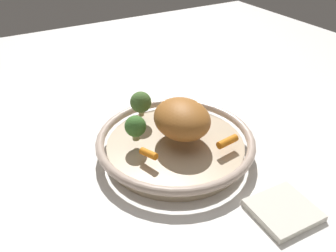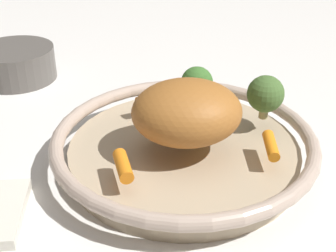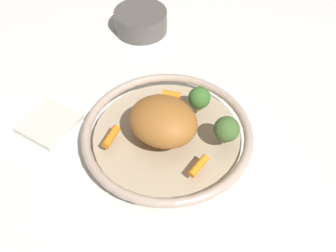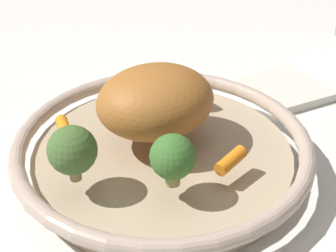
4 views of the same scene
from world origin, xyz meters
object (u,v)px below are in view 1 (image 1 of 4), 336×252
Objects in this scene: roast_chicken_piece at (182,119)px; broccoli_floret_edge at (135,127)px; dish_towel at (283,210)px; baby_carrot_right at (227,142)px; serving_bowl at (175,144)px; broccoli_floret_large at (141,102)px; baby_carrot_left at (175,107)px; baby_carrot_center at (149,154)px.

broccoli_floret_edge is (0.03, 0.10, -0.01)m from roast_chicken_piece.
roast_chicken_piece is at bearing 14.11° from dish_towel.
baby_carrot_right is 0.20m from broccoli_floret_edge.
broccoli_floret_large is (0.12, 0.03, 0.06)m from serving_bowl.
baby_carrot_left is (0.18, 0.02, -0.00)m from baby_carrot_right.
baby_carrot_center is at bearing 133.53° from baby_carrot_left.
baby_carrot_right is at bearing -173.50° from baby_carrot_left.
roast_chicken_piece is at bearing 36.84° from baby_carrot_right.
baby_carrot_left is at bearing -101.49° from broccoli_floret_large.
baby_carrot_left is (0.10, -0.06, 0.03)m from serving_bowl.
broccoli_floret_edge reaches higher than baby_carrot_center.
baby_carrot_center is 0.65× the size of broccoli_floret_large.
broccoli_floret_large is (0.12, 0.04, -0.00)m from roast_chicken_piece.
roast_chicken_piece is 0.11m from baby_carrot_center.
serving_bowl is 0.07m from roast_chicken_piece.
baby_carrot_left reaches higher than serving_bowl.
baby_carrot_left is at bearing 3.65° from dish_towel.
serving_bowl is 5.72× the size of broccoli_floret_large.
broccoli_floret_large is (0.02, 0.08, 0.03)m from baby_carrot_left.
baby_carrot_left is at bearing -30.08° from serving_bowl.
broccoli_floret_edge is (0.07, -0.00, 0.03)m from baby_carrot_center.
dish_towel is (-0.22, -0.17, -0.05)m from baby_carrot_center.
broccoli_floret_edge is (-0.07, 0.14, 0.03)m from baby_carrot_left.
baby_carrot_left and baby_carrot_center have the same top height.
baby_carrot_right is 0.89× the size of broccoli_floret_edge.
baby_carrot_right is 1.27× the size of baby_carrot_center.
roast_chicken_piece reaches higher than dish_towel.
baby_carrot_right is at bearing -152.33° from broccoli_floret_large.
broccoli_floret_large is at bearing 27.67° from baby_carrot_right.
baby_carrot_right is at bearing 0.58° from dish_towel.
roast_chicken_piece reaches higher than broccoli_floret_large.
broccoli_floret_large is at bearing -21.08° from baby_carrot_center.
broccoli_floret_large reaches higher than broccoli_floret_edge.
roast_chicken_piece is 0.13m from broccoli_floret_large.
serving_bowl is at bearing 84.98° from roast_chicken_piece.
broccoli_floret_large is 0.40m from dish_towel.
baby_carrot_right and baby_carrot_left have the same top height.
baby_carrot_left is 0.16m from broccoli_floret_edge.
broccoli_floret_edge reaches higher than baby_carrot_left.
baby_carrot_center is (0.05, 0.16, -0.00)m from baby_carrot_right.
broccoli_floret_large reaches higher than baby_carrot_right.
broccoli_floret_edge is (-0.08, 0.05, -0.00)m from broccoli_floret_large.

